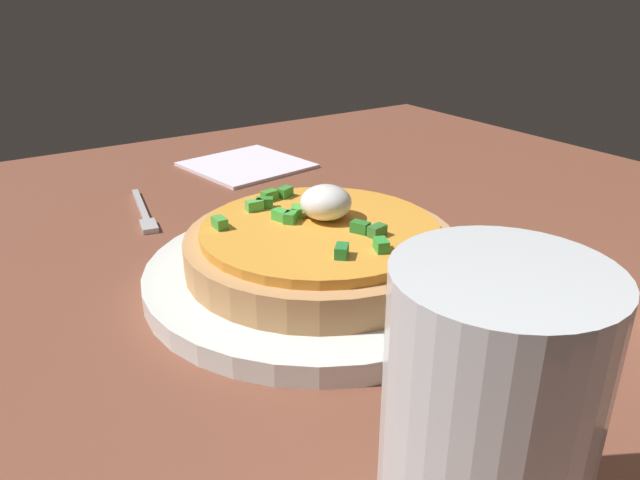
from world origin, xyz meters
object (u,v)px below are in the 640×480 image
plate (320,274)px  napkin (245,165)px  pizza (320,244)px  cup_near (485,428)px  fork (144,214)px

plate → napkin: bearing=163.1°
napkin → pizza: bearing=-16.9°
cup_near → fork: 43.99cm
napkin → cup_near: bearing=-17.5°
plate → napkin: 31.76cm
plate → fork: (-21.10, -6.54, -0.53)cm
plate → pizza: size_ratio=1.31×
pizza → fork: 22.25cm
pizza → cup_near: cup_near is taller
pizza → plate: bearing=-35.6°
pizza → napkin: pizza is taller
plate → cup_near: bearing=-18.2°
plate → fork: plate is taller
pizza → cup_near: (22.58, -7.46, 2.60)cm
fork → cup_near: bearing=10.1°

